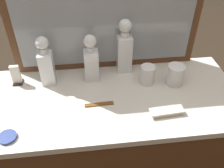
% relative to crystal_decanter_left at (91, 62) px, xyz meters
% --- Properties ---
extents(dresser, '(1.30, 0.58, 0.82)m').
position_rel_crystal_decanter_left_xyz_m(dresser, '(0.09, -0.16, -0.51)').
color(dresser, brown).
rests_on(dresser, ground_plane).
extents(dresser_mirror, '(1.01, 0.03, 0.76)m').
position_rel_crystal_decanter_left_xyz_m(dresser_mirror, '(0.09, 0.11, 0.28)').
color(dresser_mirror, brown).
rests_on(dresser_mirror, dresser).
extents(crystal_decanter_left, '(0.07, 0.07, 0.26)m').
position_rel_crystal_decanter_left_xyz_m(crystal_decanter_left, '(0.00, 0.00, 0.00)').
color(crystal_decanter_left, white).
rests_on(crystal_decanter_left, dresser).
extents(crystal_decanter_far_left, '(0.08, 0.08, 0.30)m').
position_rel_crystal_decanter_left_xyz_m(crystal_decanter_far_left, '(0.18, 0.06, 0.02)').
color(crystal_decanter_far_left, white).
rests_on(crystal_decanter_far_left, dresser).
extents(crystal_decanter_far_right, '(0.07, 0.07, 0.27)m').
position_rel_crystal_decanter_left_xyz_m(crystal_decanter_far_right, '(-0.23, -0.01, 0.00)').
color(crystal_decanter_far_right, white).
rests_on(crystal_decanter_far_right, dresser).
extents(crystal_tumbler_far_right, '(0.08, 0.08, 0.10)m').
position_rel_crystal_decanter_left_xyz_m(crystal_tumbler_far_right, '(0.29, -0.07, -0.06)').
color(crystal_tumbler_far_right, white).
rests_on(crystal_tumbler_far_right, dresser).
extents(crystal_tumbler_right, '(0.09, 0.09, 0.11)m').
position_rel_crystal_decanter_left_xyz_m(crystal_tumbler_right, '(0.43, -0.10, -0.05)').
color(crystal_tumbler_right, white).
rests_on(crystal_tumbler_right, dresser).
extents(silver_brush_rear, '(0.16, 0.06, 0.02)m').
position_rel_crystal_decanter_left_xyz_m(silver_brush_rear, '(0.33, -0.31, -0.09)').
color(silver_brush_rear, '#B7A88C').
rests_on(silver_brush_rear, dresser).
extents(porcelain_dish, '(0.08, 0.08, 0.01)m').
position_rel_crystal_decanter_left_xyz_m(porcelain_dish, '(-0.38, -0.37, -0.10)').
color(porcelain_dish, '#33478C').
rests_on(porcelain_dish, dresser).
extents(tortoiseshell_comb, '(0.14, 0.03, 0.01)m').
position_rel_crystal_decanter_left_xyz_m(tortoiseshell_comb, '(0.02, -0.22, -0.10)').
color(tortoiseshell_comb, brown).
rests_on(tortoiseshell_comb, dresser).
extents(napkin_holder, '(0.05, 0.05, 0.11)m').
position_rel_crystal_decanter_left_xyz_m(napkin_holder, '(-0.39, 0.00, -0.06)').
color(napkin_holder, black).
rests_on(napkin_holder, dresser).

